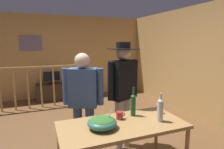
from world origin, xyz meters
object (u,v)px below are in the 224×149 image
serving_table (122,129)px  salad_bowl (102,122)px  tv_console (52,92)px  flat_screen_tv (52,76)px  framed_picture (31,43)px  wine_glass (159,105)px  person_standing_left (83,97)px  person_standing_right (123,86)px  stair_railing (43,82)px  mug_red (120,115)px  wine_bottle_clear (160,109)px  wine_bottle_green (133,104)px

serving_table → salad_bowl: bearing=-173.9°
tv_console → flat_screen_tv: (0.00, -0.03, 0.47)m
framed_picture → wine_glass: framed_picture is taller
person_standing_left → salad_bowl: bearing=118.1°
framed_picture → person_standing_left: size_ratio=0.38×
framed_picture → person_standing_right: framed_picture is taller
stair_railing → wine_glass: (1.42, -3.10, 0.19)m
flat_screen_tv → person_standing_right: person_standing_right is taller
flat_screen_tv → salad_bowl: size_ratio=1.37×
stair_railing → serving_table: 3.33m
salad_bowl → mug_red: (0.29, 0.16, -0.02)m
salad_bowl → wine_bottle_clear: size_ratio=0.95×
mug_red → person_standing_right: 0.66m
framed_picture → flat_screen_tv: bearing=-32.4°
flat_screen_tv → wine_bottle_green: 3.68m
serving_table → salad_bowl: 0.30m
serving_table → salad_bowl: salad_bowl is taller
framed_picture → salad_bowl: bearing=-79.0°
wine_glass → wine_bottle_clear: wine_bottle_clear is taller
wine_glass → wine_bottle_green: (-0.37, 0.05, 0.05)m
framed_picture → wine_bottle_green: size_ratio=1.54×
serving_table → person_standing_left: bearing=115.1°
tv_console → wine_bottle_clear: (1.01, -3.90, 0.65)m
wine_glass → flat_screen_tv: bearing=107.7°
flat_screen_tv → wine_bottle_green: size_ratio=1.20×
wine_bottle_green → tv_console: bearing=102.3°
serving_table → wine_glass: bearing=12.0°
stair_railing → salad_bowl: 3.30m
salad_bowl → person_standing_right: 0.94m
stair_railing → flat_screen_tv: stair_railing is taller
framed_picture → tv_console: (0.51, -0.29, -1.43)m
wine_bottle_green → stair_railing: bearing=108.9°
serving_table → wine_bottle_clear: size_ratio=4.25×
tv_console → person_standing_left: bearing=-85.6°
wine_bottle_green → serving_table: bearing=-143.5°
stair_railing → wine_glass: size_ratio=16.72×
flat_screen_tv → serving_table: flat_screen_tv is taller
mug_red → flat_screen_tv: bearing=99.1°
flat_screen_tv → wine_glass: bearing=-72.3°
tv_console → serving_table: serving_table is taller
wine_bottle_green → mug_red: wine_bottle_green is taller
flat_screen_tv → wine_bottle_clear: 4.01m
tv_console → flat_screen_tv: bearing=-90.0°
stair_railing → mug_red: stair_railing is taller
serving_table → wine_glass: 0.65m
serving_table → mug_red: mug_red is taller
mug_red → person_standing_right: size_ratio=0.07×
framed_picture → serving_table: 4.34m
serving_table → person_standing_left: person_standing_left is taller
salad_bowl → wine_bottle_green: bearing=22.1°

